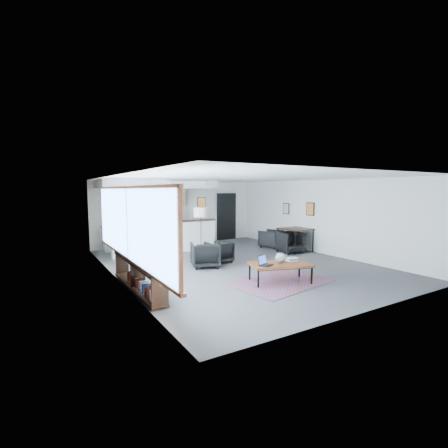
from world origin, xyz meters
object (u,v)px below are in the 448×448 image
dining_table (295,230)px  dining_chair_far (271,239)px  book_stack (292,259)px  laptop (264,262)px  armchair_right (219,251)px  microwave (173,218)px  floor_lamp (201,214)px  armchair_left (205,254)px  ceramic_pot (281,258)px  dining_chair_near (290,243)px  coffee_table (280,265)px

dining_table → dining_chair_far: 1.18m
book_stack → dining_table: (2.73, 2.80, 0.26)m
laptop → dining_chair_far: size_ratio=0.60×
armchair_right → microwave: bearing=-90.5°
book_stack → dining_chair_far: dining_chair_far is taller
floor_lamp → dining_table: bearing=-14.4°
dining_table → dining_chair_far: (-0.29, 1.05, -0.45)m
armchair_left → dining_table: 4.06m
ceramic_pot → dining_chair_near: size_ratio=0.35×
dining_chair_far → laptop: bearing=26.1°
book_stack → armchair_right: bearing=103.3°
floor_lamp → dining_chair_far: size_ratio=2.54×
dining_chair_near → floor_lamp: bearing=168.9°
dining_chair_near → armchair_right: bearing=-171.9°
armchair_left → dining_table: (4.01, 0.52, 0.37)m
book_stack → laptop: bearing=-179.2°
coffee_table → floor_lamp: floor_lamp is taller
ceramic_pot → armchair_left: bearing=110.7°
laptop → ceramic_pot: ceramic_pot is taller
dining_chair_near → microwave: (-3.01, 3.64, 0.77)m
ceramic_pot → dining_table: 4.22m
coffee_table → armchair_right: armchair_right is taller
ceramic_pot → coffee_table: bearing=-140.7°
dining_table → dining_chair_near: dining_table is taller
ceramic_pot → book_stack: 0.41m
armchair_right → book_stack: bearing=102.3°
coffee_table → microwave: 6.39m
laptop → dining_table: 4.59m
ceramic_pot → book_stack: ceramic_pot is taller
book_stack → microwave: size_ratio=0.54×
laptop → ceramic_pot: (0.49, -0.01, 0.06)m
laptop → ceramic_pot: 0.49m
coffee_table → armchair_right: (-0.19, 2.66, -0.07)m
armchair_left → dining_chair_far: (3.72, 1.58, -0.07)m
laptop → dining_table: size_ratio=0.38×
ceramic_pot → armchair_left: size_ratio=0.32×
coffee_table → dining_chair_far: size_ratio=2.48×
ceramic_pot → armchair_right: bearing=94.6°
book_stack → dining_chair_near: dining_chair_near is taller
floor_lamp → book_stack: bearing=-79.3°
armchair_right → dining_table: dining_table is taller
dining_table → dining_chair_far: bearing=105.3°
laptop → armchair_right: armchair_right is taller
laptop → armchair_right: bearing=64.2°
dining_chair_near → coffee_table: bearing=-128.6°
laptop → dining_chair_near: 4.22m
armchair_left → microwave: size_ratio=1.38×
dining_chair_near → dining_chair_far: 1.20m
book_stack → dining_table: bearing=45.7°
book_stack → dining_chair_near: size_ratio=0.44×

